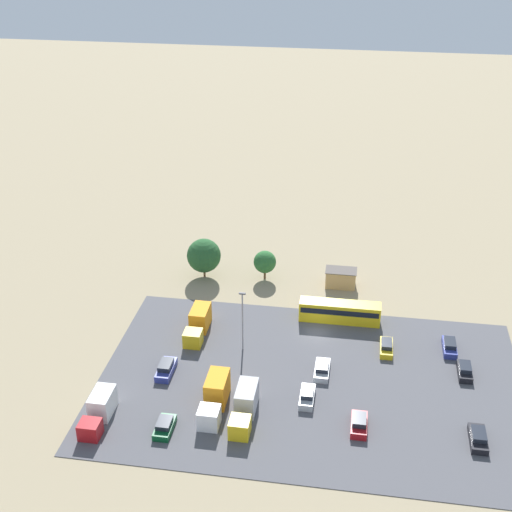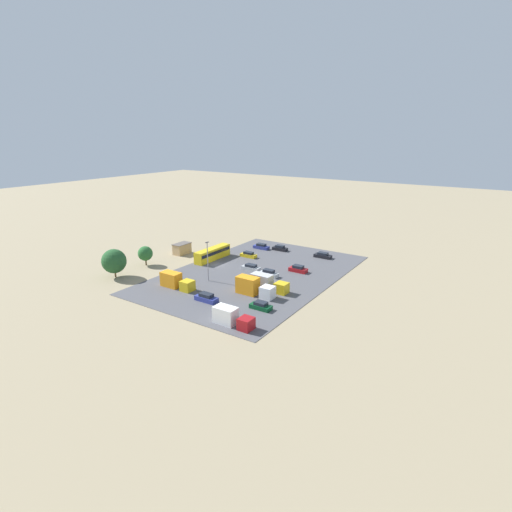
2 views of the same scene
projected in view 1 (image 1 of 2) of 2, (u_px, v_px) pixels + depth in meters
name	position (u px, v px, depth m)	size (l,w,h in m)	color
ground_plane	(317.00, 333.00, 102.33)	(400.00, 400.00, 0.00)	gray
parking_lot_surface	(309.00, 383.00, 92.04)	(54.41, 35.69, 0.08)	#4C4C51
shed_building	(341.00, 278.00, 113.69)	(4.96, 2.96, 2.91)	tan
bus	(340.00, 311.00, 104.37)	(11.82, 2.51, 3.04)	gold
parked_car_0	(359.00, 424.00, 84.02)	(1.91, 4.36, 1.60)	maroon
parked_car_1	(322.00, 369.00, 93.59)	(1.88, 4.64, 1.44)	#ADB2B7
parked_car_2	(478.00, 438.00, 81.97)	(1.91, 4.60, 1.45)	black
parked_car_3	(465.00, 370.00, 93.32)	(1.75, 4.30, 1.49)	black
parked_car_4	(450.00, 346.00, 98.15)	(1.79, 4.60, 1.52)	navy
parked_car_5	(165.00, 426.00, 83.72)	(1.92, 4.17, 1.43)	#0C4723
parked_car_6	(166.00, 369.00, 93.57)	(1.88, 4.77, 1.63)	navy
parked_car_7	(386.00, 347.00, 98.06)	(1.72, 4.50, 1.47)	gold
parked_car_8	(307.00, 396.00, 88.58)	(1.74, 4.51, 1.61)	#ADB2B7
parked_truck_0	(215.00, 397.00, 86.98)	(2.52, 8.32, 3.54)	silver
parked_truck_1	(198.00, 323.00, 101.83)	(2.45, 8.04, 3.15)	gold
parked_truck_2	(99.00, 410.00, 85.13)	(2.45, 7.46, 2.97)	maroon
parked_truck_3	(245.00, 406.00, 85.67)	(2.39, 8.36, 3.17)	gold
tree_near_shed	(204.00, 256.00, 115.39)	(5.53, 5.53, 6.62)	brown
tree_apron_mid	(265.00, 262.00, 115.15)	(3.66, 3.66, 4.89)	brown
light_pole_lot_centre	(243.00, 319.00, 96.51)	(0.90, 0.28, 8.96)	gray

